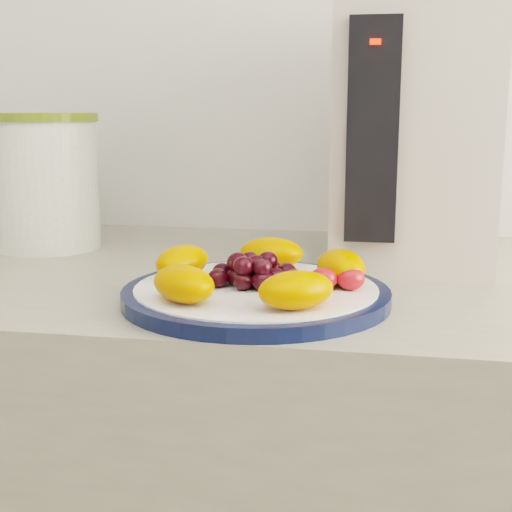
# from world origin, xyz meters

# --- Properties ---
(plate_rim) EXTENTS (0.28, 0.28, 0.01)m
(plate_rim) POSITION_xyz_m (0.07, 1.04, 0.91)
(plate_rim) COLOR #0B1435
(plate_rim) RESTS_ON counter
(plate_face) EXTENTS (0.26, 0.26, 0.02)m
(plate_face) POSITION_xyz_m (0.07, 1.04, 0.91)
(plate_face) COLOR white
(plate_face) RESTS_ON counter
(canister) EXTENTS (0.16, 0.16, 0.18)m
(canister) POSITION_xyz_m (-0.29, 1.28, 0.99)
(canister) COLOR #4C6A20
(canister) RESTS_ON counter
(canister_lid) EXTENTS (0.16, 0.16, 0.01)m
(canister_lid) POSITION_xyz_m (-0.29, 1.28, 1.09)
(canister_lid) COLOR olive
(canister_lid) RESTS_ON canister
(appliance_body) EXTENTS (0.20, 0.28, 0.34)m
(appliance_body) POSITION_xyz_m (0.23, 1.30, 1.07)
(appliance_body) COLOR beige
(appliance_body) RESTS_ON counter
(appliance_panel) EXTENTS (0.06, 0.02, 0.25)m
(appliance_panel) POSITION_xyz_m (0.18, 1.16, 1.08)
(appliance_panel) COLOR black
(appliance_panel) RESTS_ON appliance_body
(appliance_led) EXTENTS (0.01, 0.01, 0.01)m
(appliance_led) POSITION_xyz_m (0.18, 1.15, 1.17)
(appliance_led) COLOR #FF0C05
(appliance_led) RESTS_ON appliance_panel
(fruit_plate) EXTENTS (0.25, 0.24, 0.04)m
(fruit_plate) POSITION_xyz_m (0.07, 1.04, 0.93)
(fruit_plate) COLOR #D96300
(fruit_plate) RESTS_ON plate_face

